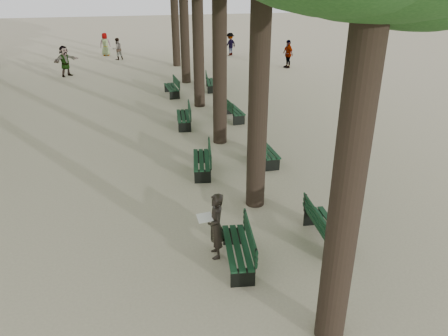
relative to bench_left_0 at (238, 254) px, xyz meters
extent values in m
plane|color=tan|center=(-0.37, -0.39, -0.27)|extent=(120.00, 120.00, 0.00)
cylinder|color=#33261C|center=(1.13, -2.39, 3.48)|extent=(0.52, 0.52, 7.50)
cylinder|color=#33261C|center=(1.13, 2.61, 3.48)|extent=(0.52, 0.52, 7.50)
cylinder|color=#33261C|center=(1.13, 7.61, 3.48)|extent=(0.52, 0.52, 7.50)
cylinder|color=#33261C|center=(1.13, 12.61, 3.48)|extent=(0.52, 0.52, 7.50)
cylinder|color=#33261C|center=(1.13, 17.61, 3.48)|extent=(0.52, 0.52, 7.50)
cylinder|color=#33261C|center=(1.13, 22.61, 3.48)|extent=(0.52, 0.52, 7.50)
cube|color=black|center=(-0.02, 0.00, -0.05)|extent=(0.71, 1.85, 0.45)
cube|color=black|center=(-0.02, 0.00, 0.18)|extent=(0.73, 1.85, 0.04)
cube|color=black|center=(0.26, -0.03, 0.45)|extent=(0.23, 1.79, 0.40)
cube|color=black|center=(-0.02, 5.00, -0.05)|extent=(0.76, 1.85, 0.45)
cube|color=black|center=(-0.02, 5.00, 0.18)|extent=(0.78, 1.86, 0.04)
cube|color=black|center=(0.26, 4.96, 0.45)|extent=(0.29, 1.79, 0.40)
cube|color=black|center=(-0.02, 9.77, -0.05)|extent=(0.66, 1.84, 0.45)
cube|color=black|center=(-0.02, 9.77, 0.18)|extent=(0.68, 1.84, 0.04)
cube|color=black|center=(0.26, 9.75, 0.45)|extent=(0.18, 1.80, 0.40)
cube|color=black|center=(-0.02, 14.83, -0.05)|extent=(0.67, 1.84, 0.45)
cube|color=black|center=(-0.02, 14.83, 0.18)|extent=(0.69, 1.84, 0.04)
cube|color=black|center=(0.26, 14.85, 0.45)|extent=(0.19, 1.80, 0.40)
cube|color=black|center=(2.28, 0.42, -0.05)|extent=(0.63, 1.83, 0.45)
cube|color=black|center=(2.28, 0.42, 0.18)|extent=(0.65, 1.83, 0.04)
cube|color=black|center=(2.00, 0.44, 0.45)|extent=(0.15, 1.80, 0.40)
cube|color=black|center=(2.28, 5.44, -0.05)|extent=(0.58, 1.82, 0.45)
cube|color=black|center=(2.28, 5.44, 0.18)|extent=(0.60, 1.82, 0.04)
cube|color=black|center=(2.00, 5.43, 0.45)|extent=(0.10, 1.80, 0.40)
cube|color=black|center=(2.28, 10.22, -0.05)|extent=(0.67, 1.84, 0.45)
cube|color=black|center=(2.28, 10.22, 0.18)|extent=(0.69, 1.84, 0.04)
cube|color=black|center=(2.00, 10.19, 0.45)|extent=(0.20, 1.80, 0.40)
cube|color=black|center=(2.28, 15.54, -0.05)|extent=(0.74, 1.85, 0.45)
cube|color=black|center=(2.28, 15.54, 0.18)|extent=(0.76, 1.85, 0.04)
cube|color=black|center=(2.01, 15.57, 0.45)|extent=(0.27, 1.79, 0.40)
imported|color=black|center=(-0.42, 0.42, 0.53)|extent=(0.32, 0.64, 1.60)
cube|color=white|center=(-0.67, 0.42, 0.78)|extent=(0.37, 0.29, 0.12)
imported|color=#262628|center=(5.61, 25.75, 0.57)|extent=(1.10, 0.87, 1.68)
imported|color=#262628|center=(-3.78, 27.61, 0.58)|extent=(0.86, 0.41, 1.70)
imported|color=#262628|center=(-5.96, 20.77, 0.66)|extent=(1.52, 1.45, 1.87)
imported|color=#262628|center=(8.38, 20.39, 0.65)|extent=(0.60, 1.13, 1.84)
imported|color=#262628|center=(-2.87, 25.71, 0.50)|extent=(0.81, 0.63, 1.55)
camera|label=1|loc=(-1.98, -7.87, 5.82)|focal=35.00mm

